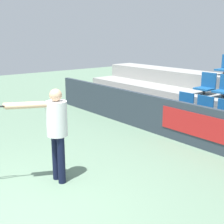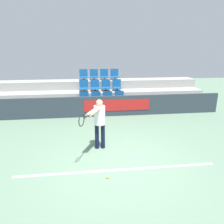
{
  "view_description": "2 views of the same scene",
  "coord_description": "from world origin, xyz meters",
  "px_view_note": "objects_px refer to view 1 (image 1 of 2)",
  "views": [
    {
      "loc": [
        4.14,
        -1.51,
        2.53
      ],
      "look_at": [
        -0.51,
        2.2,
        1.02
      ],
      "focal_mm": 50.0,
      "sensor_mm": 36.0,
      "label": 1
    },
    {
      "loc": [
        -0.78,
        -5.6,
        3.28
      ],
      "look_at": [
        0.18,
        2.23,
        0.81
      ],
      "focal_mm": 35.0,
      "sensor_mm": 36.0,
      "label": 2
    }
  ],
  "objects_px": {
    "stadium_chair_1": "(202,110)",
    "stadium_chair_4": "(206,85)",
    "stadium_chair_2": "(223,115)",
    "stadium_chair_0": "(183,106)",
    "tennis_player": "(53,125)"
  },
  "relations": [
    {
      "from": "tennis_player",
      "to": "stadium_chair_1",
      "type": "bearing_deg",
      "value": 113.52
    },
    {
      "from": "stadium_chair_1",
      "to": "stadium_chair_2",
      "type": "bearing_deg",
      "value": 0.0
    },
    {
      "from": "stadium_chair_4",
      "to": "stadium_chair_2",
      "type": "bearing_deg",
      "value": -38.73
    },
    {
      "from": "stadium_chair_0",
      "to": "stadium_chair_2",
      "type": "distance_m",
      "value": 1.17
    },
    {
      "from": "stadium_chair_4",
      "to": "tennis_player",
      "type": "relative_size",
      "value": 0.35
    },
    {
      "from": "stadium_chair_0",
      "to": "stadium_chair_4",
      "type": "relative_size",
      "value": 1.0
    },
    {
      "from": "stadium_chair_2",
      "to": "tennis_player",
      "type": "distance_m",
      "value": 4.1
    },
    {
      "from": "tennis_player",
      "to": "stadium_chair_0",
      "type": "bearing_deg",
      "value": 121.78
    },
    {
      "from": "stadium_chair_1",
      "to": "stadium_chair_2",
      "type": "relative_size",
      "value": 1.0
    },
    {
      "from": "stadium_chair_1",
      "to": "stadium_chair_4",
      "type": "distance_m",
      "value": 1.19
    },
    {
      "from": "stadium_chair_0",
      "to": "stadium_chair_4",
      "type": "xyz_separation_m",
      "value": [
        0.0,
        0.94,
        0.45
      ]
    },
    {
      "from": "stadium_chair_1",
      "to": "tennis_player",
      "type": "xyz_separation_m",
      "value": [
        -0.12,
        -4.03,
        0.34
      ]
    },
    {
      "from": "stadium_chair_0",
      "to": "stadium_chair_1",
      "type": "distance_m",
      "value": 0.58
    },
    {
      "from": "stadium_chair_4",
      "to": "tennis_player",
      "type": "height_order",
      "value": "tennis_player"
    },
    {
      "from": "stadium_chair_1",
      "to": "stadium_chair_4",
      "type": "xyz_separation_m",
      "value": [
        -0.58,
        0.94,
        0.45
      ]
    }
  ]
}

